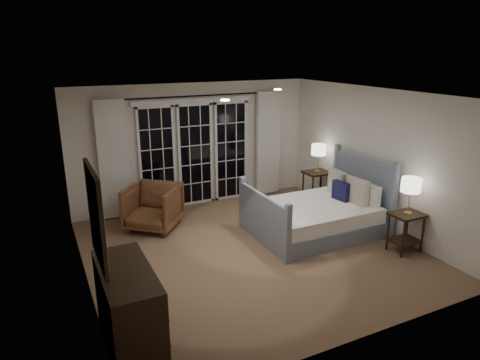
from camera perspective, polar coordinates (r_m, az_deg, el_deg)
name	(u,v)px	position (r m, az deg, el deg)	size (l,w,h in m)	color
floor	(250,250)	(7.04, 1.37, -9.36)	(5.00, 5.00, 0.00)	brown
ceiling	(251,94)	(6.33, 1.54, 11.33)	(5.00, 5.00, 0.00)	silver
wall_left	(79,201)	(5.91, -20.64, -2.66)	(0.02, 5.00, 2.50)	silver
wall_right	(375,159)	(8.00, 17.58, 2.67)	(0.02, 5.00, 2.50)	silver
wall_back	(195,145)	(8.80, -6.08, 4.66)	(5.00, 0.02, 2.50)	silver
wall_front	(362,239)	(4.64, 15.91, -7.62)	(5.00, 0.02, 2.50)	silver
french_doors	(195,153)	(8.80, -5.96, 3.59)	(2.50, 0.04, 2.20)	black
curtain_rod	(195,96)	(8.54, -6.06, 11.09)	(0.03, 0.03, 3.50)	black
curtain_left	(113,160)	(8.31, -16.52, 2.57)	(0.55, 0.10, 2.25)	white
curtain_right	(268,143)	(9.39, 3.72, 4.89)	(0.55, 0.10, 2.25)	white
downlight_a	(278,89)	(7.24, 5.04, 11.94)	(0.12, 0.12, 0.01)	white
downlight_b	(225,100)	(5.71, -2.02, 10.59)	(0.12, 0.12, 0.01)	white
bed	(318,215)	(7.71, 10.32, -4.59)	(2.15, 1.53, 1.25)	gray
nightstand_left	(406,226)	(7.34, 21.25, -5.78)	(0.50, 0.40, 0.65)	black
nightstand_right	(317,182)	(9.06, 10.21, -0.31)	(0.54, 0.43, 0.70)	black
lamp_left	(411,185)	(7.12, 21.85, -0.68)	(0.30, 0.30, 0.58)	tan
lamp_right	(319,150)	(8.88, 10.44, 3.95)	(0.30, 0.30, 0.58)	tan
armchair	(153,207)	(7.87, -11.52, -3.55)	(0.87, 0.89, 0.81)	brown
dresser	(129,307)	(4.99, -14.61, -16.09)	(0.54, 1.28, 0.90)	black
mirror	(96,217)	(4.47, -18.63, -4.69)	(0.05, 0.85, 1.00)	black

